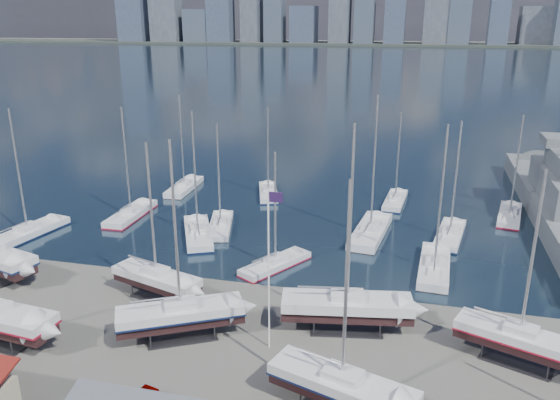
# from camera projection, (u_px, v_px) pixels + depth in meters

# --- Properties ---
(ground) EXTENTS (1400.00, 1400.00, 0.00)m
(ground) POSITION_uv_depth(u_px,v_px,m) (243.00, 343.00, 42.97)
(ground) COLOR #605E59
(ground) RESTS_ON ground
(water) EXTENTS (1400.00, 600.00, 0.40)m
(water) POSITION_uv_depth(u_px,v_px,m) (399.00, 63.00, 328.89)
(water) COLOR #1A263C
(water) RESTS_ON ground
(far_shore) EXTENTS (1400.00, 80.00, 2.20)m
(far_shore) POSITION_uv_depth(u_px,v_px,m) (408.00, 44.00, 568.26)
(far_shore) COLOR #2D332D
(far_shore) RESTS_ON ground
(skyline) EXTENTS (639.14, 43.80, 107.69)m
(skyline) POSITION_uv_depth(u_px,v_px,m) (403.00, 6.00, 552.43)
(skyline) COLOR #475166
(skyline) RESTS_ON far_shore
(sailboat_cradle_2) EXTENTS (9.18, 4.99, 14.56)m
(sailboat_cradle_2) POSITION_uv_depth(u_px,v_px,m) (157.00, 278.00, 49.33)
(sailboat_cradle_2) COLOR #2D2D33
(sailboat_cradle_2) RESTS_ON ground
(sailboat_cradle_3) EXTENTS (10.12, 7.29, 16.16)m
(sailboat_cradle_3) POSITION_uv_depth(u_px,v_px,m) (181.00, 314.00, 43.13)
(sailboat_cradle_3) COLOR #2D2D33
(sailboat_cradle_3) RESTS_ON ground
(sailboat_cradle_4) EXTENTS (10.89, 4.71, 17.12)m
(sailboat_cradle_4) POSITION_uv_depth(u_px,v_px,m) (347.00, 306.00, 44.26)
(sailboat_cradle_4) COLOR #2D2D33
(sailboat_cradle_4) RESTS_ON ground
(sailboat_cradle_5) EXTENTS (10.12, 5.62, 15.79)m
(sailboat_cradle_5) POSITION_uv_depth(u_px,v_px,m) (342.00, 386.00, 34.68)
(sailboat_cradle_5) COLOR #2D2D33
(sailboat_cradle_5) RESTS_ON ground
(sailboat_cradle_6) EXTENTS (9.47, 5.74, 14.90)m
(sailboat_cradle_6) POSITION_uv_depth(u_px,v_px,m) (519.00, 339.00, 39.89)
(sailboat_cradle_6) COLOR #2D2D33
(sailboat_cradle_6) RESTS_ON ground
(sailboat_moored_0) EXTENTS (4.81, 10.91, 15.78)m
(sailboat_moored_0) POSITION_uv_depth(u_px,v_px,m) (28.00, 234.00, 64.17)
(sailboat_moored_0) COLOR black
(sailboat_moored_0) RESTS_ON water
(sailboat_moored_1) EXTENTS (2.95, 10.03, 14.93)m
(sailboat_moored_1) POSITION_uv_depth(u_px,v_px,m) (131.00, 215.00, 70.45)
(sailboat_moored_1) COLOR black
(sailboat_moored_1) RESTS_ON water
(sailboat_moored_2) EXTENTS (3.20, 9.92, 14.80)m
(sailboat_moored_2) POSITION_uv_depth(u_px,v_px,m) (184.00, 188.00, 81.87)
(sailboat_moored_2) COLOR black
(sailboat_moored_2) RESTS_ON water
(sailboat_moored_3) EXTENTS (7.07, 10.64, 15.54)m
(sailboat_moored_3) POSITION_uv_depth(u_px,v_px,m) (198.00, 235.00, 63.96)
(sailboat_moored_3) COLOR black
(sailboat_moored_3) RESTS_ON water
(sailboat_moored_4) EXTENTS (4.75, 9.35, 13.60)m
(sailboat_moored_4) POSITION_uv_depth(u_px,v_px,m) (221.00, 227.00, 66.46)
(sailboat_moored_4) COLOR black
(sailboat_moored_4) RESTS_ON water
(sailboat_moored_5) EXTENTS (5.04, 9.37, 13.49)m
(sailboat_moored_5) POSITION_uv_depth(u_px,v_px,m) (268.00, 193.00, 79.31)
(sailboat_moored_5) COLOR black
(sailboat_moored_5) RESTS_ON water
(sailboat_moored_6) EXTENTS (6.37, 8.58, 12.76)m
(sailboat_moored_6) POSITION_uv_depth(u_px,v_px,m) (275.00, 265.00, 56.05)
(sailboat_moored_6) COLOR black
(sailboat_moored_6) RESTS_ON water
(sailboat_moored_7) EXTENTS (4.49, 11.73, 17.27)m
(sailboat_moored_7) POSITION_uv_depth(u_px,v_px,m) (370.00, 233.00, 64.38)
(sailboat_moored_7) COLOR black
(sailboat_moored_7) RESTS_ON water
(sailboat_moored_8) EXTENTS (3.25, 9.08, 13.31)m
(sailboat_moored_8) POSITION_uv_depth(u_px,v_px,m) (395.00, 201.00, 75.80)
(sailboat_moored_8) COLOR black
(sailboat_moored_8) RESTS_ON water
(sailboat_moored_9) EXTENTS (3.54, 10.57, 15.72)m
(sailboat_moored_9) POSITION_uv_depth(u_px,v_px,m) (434.00, 268.00, 55.35)
(sailboat_moored_9) COLOR black
(sailboat_moored_9) RESTS_ON water
(sailboat_moored_10) EXTENTS (4.28, 9.99, 14.47)m
(sailboat_moored_10) POSITION_uv_depth(u_px,v_px,m) (450.00, 236.00, 63.60)
(sailboat_moored_10) COLOR black
(sailboat_moored_10) RESTS_ON water
(sailboat_moored_11) EXTENTS (4.29, 9.67, 13.97)m
(sailboat_moored_11) POSITION_uv_depth(u_px,v_px,m) (509.00, 216.00, 70.10)
(sailboat_moored_11) COLOR black
(sailboat_moored_11) RESTS_ON water
(flagpole) EXTENTS (1.14, 0.12, 12.97)m
(flagpole) POSITION_uv_depth(u_px,v_px,m) (270.00, 259.00, 40.12)
(flagpole) COLOR white
(flagpole) RESTS_ON ground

